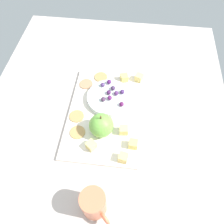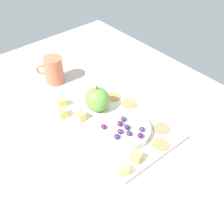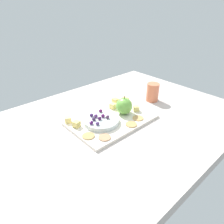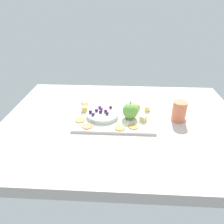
% 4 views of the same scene
% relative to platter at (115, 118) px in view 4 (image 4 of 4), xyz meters
% --- Properties ---
extents(table, '(1.18, 0.88, 0.05)m').
position_rel_platter_xyz_m(table, '(0.04, -0.00, -0.03)').
color(table, '#BCB0A9').
rests_on(table, ground).
extents(platter, '(0.38, 0.25, 0.01)m').
position_rel_platter_xyz_m(platter, '(0.00, 0.00, 0.00)').
color(platter, silver).
rests_on(platter, table).
extents(serving_dish, '(0.16, 0.16, 0.02)m').
position_rel_platter_xyz_m(serving_dish, '(-0.06, 0.00, 0.02)').
color(serving_dish, silver).
rests_on(serving_dish, platter).
extents(apple_whole, '(0.08, 0.08, 0.08)m').
position_rel_platter_xyz_m(apple_whole, '(0.08, -0.00, 0.05)').
color(apple_whole, '#6EB243').
rests_on(apple_whole, platter).
extents(apple_stem, '(0.01, 0.01, 0.01)m').
position_rel_platter_xyz_m(apple_stem, '(0.08, -0.00, 0.09)').
color(apple_stem, brown).
rests_on(apple_stem, apple_whole).
extents(cheese_cube_0, '(0.03, 0.03, 0.03)m').
position_rel_platter_xyz_m(cheese_cube_0, '(0.07, 0.07, 0.02)').
color(cheese_cube_0, '#F0D277').
rests_on(cheese_cube_0, platter).
extents(cheese_cube_1, '(0.03, 0.03, 0.03)m').
position_rel_platter_xyz_m(cheese_cube_1, '(-0.16, 0.05, 0.02)').
color(cheese_cube_1, '#E2C966').
rests_on(cheese_cube_1, platter).
extents(cheese_cube_2, '(0.04, 0.04, 0.03)m').
position_rel_platter_xyz_m(cheese_cube_2, '(-0.17, 0.10, 0.02)').
color(cheese_cube_2, '#E9D179').
rests_on(cheese_cube_2, platter).
extents(cheese_cube_3, '(0.04, 0.04, 0.03)m').
position_rel_platter_xyz_m(cheese_cube_3, '(0.14, -0.03, 0.02)').
color(cheese_cube_3, '#E5D078').
rests_on(cheese_cube_3, platter).
extents(cheese_cube_4, '(0.03, 0.03, 0.03)m').
position_rel_platter_xyz_m(cheese_cube_4, '(0.17, 0.07, 0.02)').
color(cheese_cube_4, '#EED472').
rests_on(cheese_cube_4, platter).
extents(cheese_cube_5, '(0.03, 0.03, 0.03)m').
position_rel_platter_xyz_m(cheese_cube_5, '(0.12, 0.10, 0.02)').
color(cheese_cube_5, '#E2CB68').
rests_on(cheese_cube_5, platter).
extents(cracker_0, '(0.05, 0.05, 0.00)m').
position_rel_platter_xyz_m(cracker_0, '(-0.12, -0.09, 0.01)').
color(cracker_0, tan).
rests_on(cracker_0, platter).
extents(cracker_1, '(0.05, 0.05, 0.00)m').
position_rel_platter_xyz_m(cracker_1, '(0.03, -0.10, 0.01)').
color(cracker_1, tan).
rests_on(cracker_1, platter).
extents(cracker_2, '(0.05, 0.05, 0.00)m').
position_rel_platter_xyz_m(cracker_2, '(-0.16, -0.04, 0.01)').
color(cracker_2, tan).
rests_on(cracker_2, platter).
extents(cracker_3, '(0.05, 0.05, 0.00)m').
position_rel_platter_xyz_m(cracker_3, '(0.09, -0.08, 0.01)').
color(cracker_3, tan).
rests_on(cracker_3, platter).
extents(grape_0, '(0.02, 0.02, 0.01)m').
position_rel_platter_xyz_m(grape_0, '(-0.08, 0.05, 0.03)').
color(grape_0, '#41235C').
rests_on(grape_0, serving_dish).
extents(grape_1, '(0.02, 0.02, 0.02)m').
position_rel_platter_xyz_m(grape_1, '(-0.09, 0.01, 0.03)').
color(grape_1, '#41294F').
rests_on(grape_1, serving_dish).
extents(grape_2, '(0.02, 0.02, 0.02)m').
position_rel_platter_xyz_m(grape_2, '(-0.04, -0.01, 0.03)').
color(grape_2, '#492B4B').
rests_on(grape_2, serving_dish).
extents(grape_3, '(0.02, 0.02, 0.02)m').
position_rel_platter_xyz_m(grape_3, '(-0.04, 0.01, 0.03)').
color(grape_3, '#561957').
rests_on(grape_3, serving_dish).
extents(grape_4, '(0.02, 0.02, 0.02)m').
position_rel_platter_xyz_m(grape_4, '(-0.07, 0.00, 0.03)').
color(grape_4, '#431B4D').
rests_on(grape_4, serving_dish).
extents(grape_5, '(0.02, 0.02, 0.01)m').
position_rel_platter_xyz_m(grape_5, '(-0.10, -0.03, 0.03)').
color(grape_5, '#472E63').
rests_on(grape_5, serving_dish).
extents(grape_6, '(0.02, 0.02, 0.02)m').
position_rel_platter_xyz_m(grape_6, '(-0.07, 0.03, 0.03)').
color(grape_6, '#522862').
rests_on(grape_6, serving_dish).
extents(grape_7, '(0.02, 0.02, 0.01)m').
position_rel_platter_xyz_m(grape_7, '(-0.02, 0.05, 0.03)').
color(grape_7, '#56184D').
rests_on(grape_7, serving_dish).
extents(grape_8, '(0.02, 0.02, 0.02)m').
position_rel_platter_xyz_m(grape_8, '(-0.12, -0.00, 0.03)').
color(grape_8, '#4B185C').
rests_on(grape_8, serving_dish).
extents(cup, '(0.08, 0.08, 0.10)m').
position_rel_platter_xyz_m(cup, '(0.31, 0.01, 0.04)').
color(cup, '#DF734E').
rests_on(cup, table).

